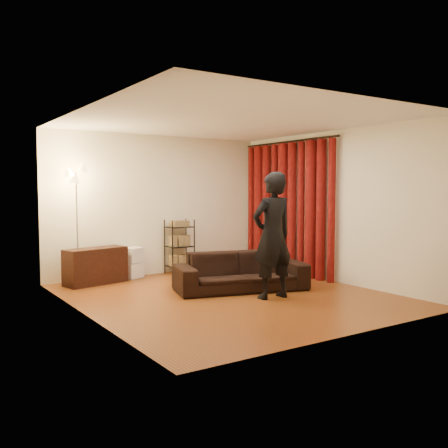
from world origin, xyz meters
TOP-DOWN VIEW (x-y plane):
  - floor at (0.00, 0.00)m, footprint 5.00×5.00m
  - ceiling at (0.00, 0.00)m, footprint 5.00×5.00m
  - wall_back at (0.00, 2.50)m, footprint 5.00×0.00m
  - wall_front at (0.00, -2.50)m, footprint 5.00×0.00m
  - wall_left at (-2.25, 0.00)m, footprint 0.00×5.00m
  - wall_right at (2.25, 0.00)m, footprint 0.00×5.00m
  - curtain_rod at (2.15, 1.12)m, footprint 0.04×2.65m
  - curtain at (2.13, 1.12)m, footprint 0.22×2.65m
  - sofa at (0.39, 0.25)m, footprint 2.28×1.38m
  - person at (0.45, -0.50)m, footprint 0.71×0.47m
  - media_cabinet at (-1.41, 2.10)m, footprint 1.15×0.64m
  - storage_boxes at (-0.63, 2.30)m, footprint 0.42×0.38m
  - wire_shelf at (0.35, 2.28)m, footprint 0.58×0.51m
  - floor_lamp at (-1.74, 2.05)m, footprint 0.45×0.45m

SIDE VIEW (x-z plane):
  - floor at x=0.00m, z-range 0.00..0.00m
  - storage_boxes at x=-0.63m, z-range 0.00..0.57m
  - sofa at x=0.39m, z-range 0.00..0.62m
  - media_cabinet at x=-1.41m, z-range 0.00..0.63m
  - wire_shelf at x=0.35m, z-range 0.00..1.06m
  - person at x=0.45m, z-range 0.00..1.92m
  - floor_lamp at x=-1.74m, z-range 0.00..2.06m
  - curtain at x=2.13m, z-range 0.00..2.55m
  - wall_back at x=0.00m, z-range -1.15..3.85m
  - wall_front at x=0.00m, z-range -1.15..3.85m
  - wall_left at x=-2.25m, z-range -1.15..3.85m
  - wall_right at x=2.25m, z-range -1.15..3.85m
  - curtain_rod at x=2.15m, z-range 2.56..2.60m
  - ceiling at x=0.00m, z-range 2.70..2.70m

